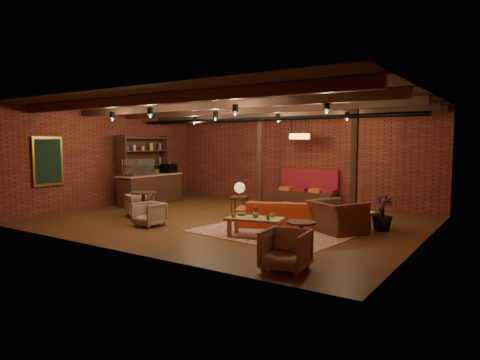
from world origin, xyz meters
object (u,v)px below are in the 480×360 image
Objects in this scene: side_table_lamp at (240,190)px; side_table_book at (368,214)px; round_table_left at (143,201)px; armchair_right at (337,211)px; round_table_right at (301,233)px; plant_tall at (383,178)px; coffee_table at (254,220)px; armchair_far at (286,248)px; armchair_a at (139,204)px; sofa at (282,213)px; armchair_b at (149,213)px.

side_table_lamp is 3.80m from side_table_book.
side_table_lamp reaches higher than round_table_left.
armchair_right is 1.80× the size of round_table_right.
plant_tall reaches higher than side_table_book.
coffee_table is 2.61m from armchair_far.
plant_tall is at bearing 18.88° from round_table_left.
round_table_right is at bearing -11.83° from round_table_left.
round_table_left is at bearing 168.17° from round_table_right.
armchair_far is at bearing -81.52° from armchair_a.
armchair_a is at bearing 167.14° from round_table_right.
coffee_table is 1.92× the size of armchair_a.
sofa is 2.85m from round_table_right.
coffee_table is at bearing -49.10° from side_table_lamp.
side_table_lamp reaches higher than sofa.
side_table_book is 3.86m from armchair_far.
round_table_right is (1.66, -2.31, 0.10)m from sofa.
side_table_lamp is at bearing -176.62° from plant_tall.
armchair_b is at bearing -153.84° from side_table_book.
armchair_a reaches higher than sofa.
armchair_right is (5.24, 1.21, -0.00)m from round_table_left.
coffee_table is at bearing 12.92° from armchair_b.
round_table_left is 5.38m from armchair_right.
side_table_lamp reaches higher than armchair_a.
armchair_a is 1.07× the size of armchair_b.
round_table_left is 6.02m from armchair_far.
armchair_far reaches higher than armchair_b.
plant_tall reaches higher than armchair_b.
armchair_right is at bearing -50.06° from armchair_a.
armchair_a reaches higher than armchair_b.
round_table_left is 0.45m from armchair_a.
plant_tall is (5.14, 2.76, 0.96)m from armchair_b.
armchair_right is 3.37m from armchair_far.
armchair_right is 2.27× the size of side_table_book.
armchair_far reaches higher than side_table_book.
armchair_b is 4.72m from armchair_right.
sofa is 4.27m from armchair_a.
side_table_book is at bearing -124.99° from plant_tall.
plant_tall reaches higher than round_table_right.
armchair_b reaches higher than sofa.
sofa is at bearing 32.26° from armchair_right.
round_table_right is 0.25× the size of plant_tall.
armchair_a is at bearing -11.12° from sofa.
armchair_b is (-2.86, -1.85, 0.01)m from sofa.
side_table_lamp is at bearing 42.07° from round_table_left.
side_table_lamp is 1.37× the size of armchair_a.
side_table_lamp is 1.93× the size of side_table_book.
armchair_b reaches higher than side_table_book.
round_table_left is at bearing 176.51° from coffee_table.
sofa is at bearing -20.83° from side_table_lamp.
side_table_book is 0.68× the size of armchair_far.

